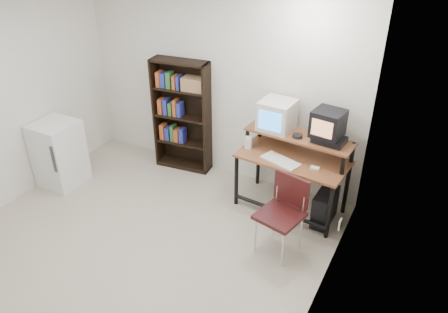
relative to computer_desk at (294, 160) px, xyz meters
The scene contains 18 objects.
floor 2.15m from the computer_desk, 128.16° to the right, with size 4.00×4.00×0.01m, color #B3A894.
ceiling 2.78m from the computer_desk, 128.16° to the right, with size 4.00×4.00×0.01m, color white.
back_wall 1.45m from the computer_desk, 162.01° to the left, with size 4.00×0.01×2.60m, color silver.
right_wall 1.86m from the computer_desk, 64.85° to the right, with size 0.01×4.00×2.60m, color silver.
computer_desk is the anchor object (origin of this frame).
crt_monitor 0.57m from the computer_desk, 153.86° to the left, with size 0.42×0.42×0.37m.
vcr 0.50m from the computer_desk, 14.25° to the left, with size 0.36×0.26×0.08m, color black.
crt_tv 0.62m from the computer_desk, 17.63° to the left, with size 0.37×0.37×0.31m.
cd_spindle 0.30m from the computer_desk, 79.85° to the left, with size 0.12×0.12×0.05m, color #26262B.
keyboard 0.21m from the computer_desk, 119.10° to the right, with size 0.47×0.21×0.04m, color beige.
mousepad 0.36m from the computer_desk, 26.64° to the right, with size 0.22×0.18×0.01m, color black.
mouse 0.34m from the computer_desk, 25.75° to the right, with size 0.10×0.06×0.03m, color white.
desk_speaker 0.59m from the computer_desk, behind, with size 0.08×0.07×0.17m, color beige.
pc_tower 0.68m from the computer_desk, 10.28° to the right, with size 0.20×0.45×0.42m, color black.
school_chair 0.79m from the computer_desk, 76.60° to the right, with size 0.53×0.53×0.88m.
bookshelf 1.77m from the computer_desk, behind, with size 0.83×0.36×1.60m.
mini_fridge 3.12m from the computer_desk, 162.67° to the right, with size 0.53×0.55×0.91m.
wall_outlet 0.95m from the computer_desk, 31.06° to the right, with size 0.02×0.08×0.12m, color beige.
Camera 1 is at (2.64, -2.80, 3.34)m, focal length 35.00 mm.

